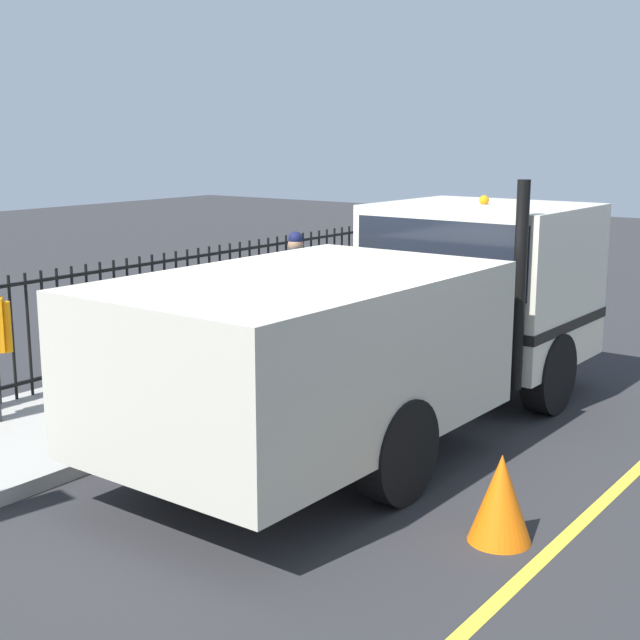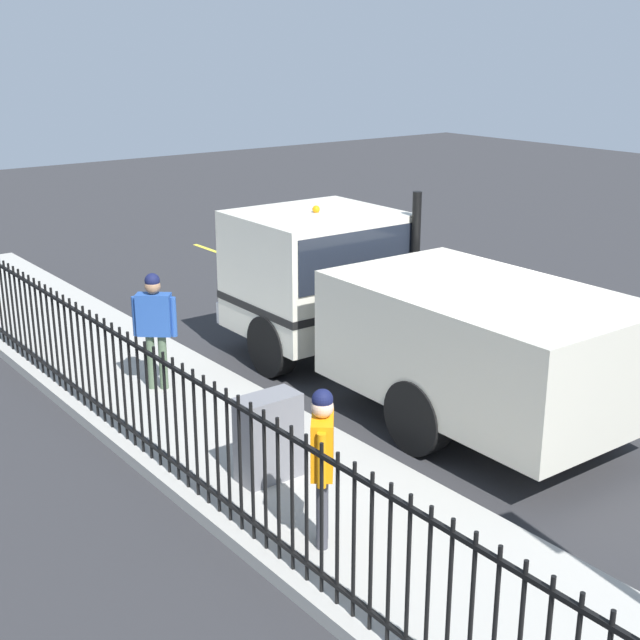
% 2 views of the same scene
% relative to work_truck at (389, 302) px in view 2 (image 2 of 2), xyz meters
% --- Properties ---
extents(ground_plane, '(57.07, 57.07, 0.00)m').
position_rel_work_truck_xyz_m(ground_plane, '(-0.12, 1.45, -1.33)').
color(ground_plane, '#2B2B2D').
rests_on(ground_plane, ground).
extents(sidewalk_slab, '(2.47, 25.94, 0.15)m').
position_rel_work_truck_xyz_m(sidewalk_slab, '(2.91, 1.45, -1.26)').
color(sidewalk_slab, '#A3A099').
rests_on(sidewalk_slab, ground).
extents(lane_marking, '(0.12, 23.35, 0.01)m').
position_rel_work_truck_xyz_m(lane_marking, '(-2.55, 1.45, -1.33)').
color(lane_marking, yellow).
rests_on(lane_marking, ground).
extents(work_truck, '(2.53, 6.90, 2.75)m').
position_rel_work_truck_xyz_m(work_truck, '(0.00, 0.00, 0.00)').
color(work_truck, silver).
rests_on(work_truck, ground).
extents(worker_standing, '(0.51, 0.48, 1.71)m').
position_rel_work_truck_xyz_m(worker_standing, '(2.86, -1.73, -0.14)').
color(worker_standing, '#264C99').
rests_on(worker_standing, sidewalk_slab).
extents(pedestrian_distant, '(0.46, 0.50, 1.65)m').
position_rel_work_truck_xyz_m(pedestrian_distant, '(3.47, 2.93, -0.18)').
color(pedestrian_distant, orange).
rests_on(pedestrian_distant, sidewalk_slab).
extents(iron_fence, '(0.04, 22.09, 1.48)m').
position_rel_work_truck_xyz_m(iron_fence, '(3.97, 1.45, -0.44)').
color(iron_fence, black).
rests_on(iron_fence, sidewalk_slab).
extents(utility_cabinet, '(0.72, 0.39, 1.01)m').
position_rel_work_truck_xyz_m(utility_cabinet, '(3.12, 1.48, -0.68)').
color(utility_cabinet, slate).
rests_on(utility_cabinet, sidewalk_slab).
extents(traffic_cone, '(0.51, 0.51, 0.73)m').
position_rel_work_truck_xyz_m(traffic_cone, '(-2.14, 2.03, -0.97)').
color(traffic_cone, orange).
rests_on(traffic_cone, ground).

